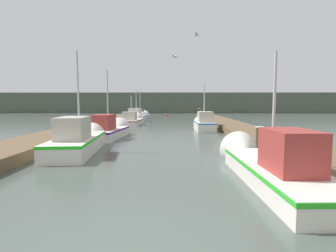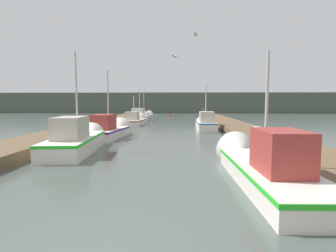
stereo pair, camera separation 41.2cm
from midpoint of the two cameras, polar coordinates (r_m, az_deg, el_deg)
The scene contains 17 objects.
dock_left at distance 20.39m, azimuth -16.90°, elevation -0.54°, with size 2.54×40.00×0.45m.
dock_right at distance 19.87m, azimuth 16.12°, elevation -0.66°, with size 2.54×40.00×0.45m.
distant_shore_ridge at distance 60.41m, azimuth 1.26°, elevation 5.07°, with size 120.00×16.00×4.13m.
fishing_boat_0 at distance 8.17m, azimuth 20.69°, elevation -7.61°, with size 1.72×6.33×4.01m.
fishing_boat_1 at distance 12.62m, azimuth -17.85°, elevation -2.67°, with size 2.03×6.06×4.80m.
fishing_boat_2 at distance 16.90m, azimuth -11.87°, elevation -0.83°, with size 2.15×4.83×4.71m.
fishing_boat_3 at distance 20.87m, azimuth 8.72°, elevation 0.55°, with size 1.38×4.50×3.98m.
fishing_boat_4 at distance 26.01m, azimuth -6.72°, elevation 1.15°, with size 2.03×4.97×3.40m.
fishing_boat_5 at distance 31.08m, azimuth -5.67°, elevation 1.95°, with size 1.89×5.64×4.21m.
fishing_boat_6 at distance 35.92m, azimuth -4.77°, elevation 2.25°, with size 2.16×5.14×4.41m.
mooring_piling_0 at distance 35.74m, azimuth -6.30°, elevation 2.44°, with size 0.27×0.27×0.97m.
mooring_piling_1 at distance 35.70m, azimuth 8.00°, elevation 2.72°, with size 0.34×0.34×1.34m.
mooring_piling_2 at distance 11.58m, azimuth 19.77°, elevation -3.00°, with size 0.35×0.35×1.16m.
mooring_piling_3 at distance 32.17m, azimuth 8.29°, elevation 2.27°, with size 0.27×0.27×1.13m.
channel_buoy at distance 41.44m, azimuth 0.77°, elevation 2.35°, with size 0.44×0.44×0.94m.
seagull_lead at distance 15.71m, azimuth 2.32°, elevation 14.86°, with size 0.43×0.50×0.12m.
seagull_1 at distance 14.14m, azimuth 6.90°, elevation 19.09°, with size 0.30×0.56×0.12m.
Camera 2 is at (1.12, -3.18, 2.17)m, focal length 28.00 mm.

